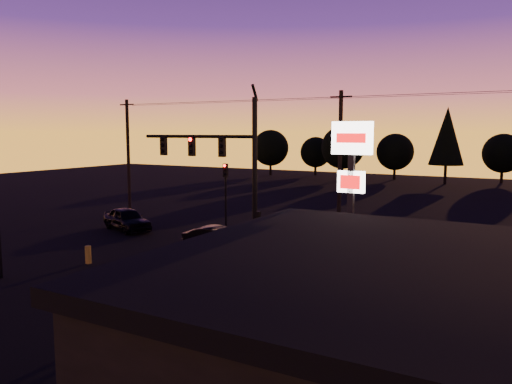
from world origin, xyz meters
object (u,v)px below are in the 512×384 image
traffic_signal_mast (226,163)px  car_right (420,245)px  suv_parked (346,317)px  car_left (127,219)px  car_mid (218,239)px  bollard (88,255)px  secondary_signal (225,186)px  pylon_sign (351,173)px

traffic_signal_mast → car_right: size_ratio=1.78×
car_right → suv_parked: bearing=-9.4°
traffic_signal_mast → car_left: size_ratio=1.97×
car_right → suv_parked: car_right is taller
traffic_signal_mast → car_mid: traffic_signal_mast is taller
suv_parked → car_left: bearing=125.3°
bollard → secondary_signal: bearing=84.6°
traffic_signal_mast → car_right: 10.70m
bollard → car_mid: car_mid is taller
pylon_sign → car_right: pylon_sign is taller
secondary_signal → pylon_sign: 15.75m
car_right → suv_parked: 11.28m
secondary_signal → bollard: size_ratio=4.96×
car_mid → suv_parked: size_ratio=0.78×
traffic_signal_mast → bollard: size_ratio=9.79×
bollard → car_left: 8.36m
traffic_signal_mast → car_mid: (-1.95, 2.16, -4.30)m
traffic_signal_mast → pylon_sign: (7.10, -2.49, -0.02)m
traffic_signal_mast → suv_parked: (8.11, -5.63, -4.25)m
secondary_signal → suv_parked: 18.61m
secondary_signal → pylon_sign: bearing=-39.8°
secondary_signal → car_left: bearing=-145.6°
bollard → car_mid: 6.77m
traffic_signal_mast → car_mid: bearing=132.0°
suv_parked → traffic_signal_mast: bearing=117.8°
car_right → secondary_signal: bearing=-107.8°
secondary_signal → car_left: size_ratio=1.00×
suv_parked → car_mid: bearing=114.8°
pylon_sign → car_left: pylon_sign is taller
bollard → suv_parked: (14.03, -2.31, 0.25)m
car_mid → bollard: bearing=137.5°
bollard → suv_parked: 14.22m
bollard → car_mid: bearing=54.1°
secondary_signal → car_left: 6.81m
traffic_signal_mast → secondary_signal: 9.19m
traffic_signal_mast → bollard: 8.14m
secondary_signal → bollard: 11.13m
car_mid → car_left: bearing=72.0°
secondary_signal → car_mid: bearing=-61.0°
pylon_sign → bollard: bearing=-176.4°
secondary_signal → car_mid: secondary_signal is taller
secondary_signal → bollard: bearing=-95.4°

